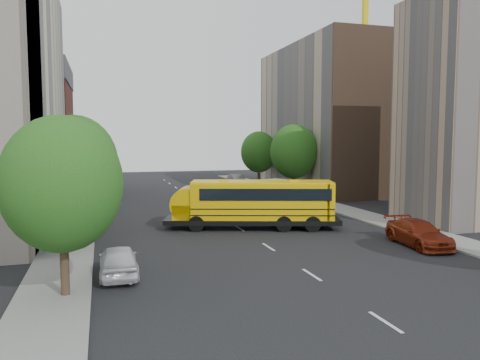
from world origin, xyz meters
name	(u,v)px	position (x,y,z in m)	size (l,w,h in m)	color
ground	(232,224)	(0.00, 0.00, 0.00)	(120.00, 120.00, 0.00)	black
sidewalk_left	(76,220)	(-11.50, 5.00, 0.06)	(3.00, 80.00, 0.12)	slate
sidewalk_right	(336,208)	(11.50, 5.00, 0.06)	(3.00, 80.00, 0.12)	slate
lane_markings	(205,206)	(0.00, 10.00, 0.01)	(0.15, 64.00, 0.01)	silver
building_left_redbrick	(27,139)	(-18.00, 28.00, 6.50)	(10.00, 15.00, 13.00)	maroon
building_right_near	(475,112)	(18.00, -4.50, 8.50)	(10.00, 7.00, 17.00)	tan
building_right_far	(327,119)	(18.00, 20.00, 9.00)	(10.00, 22.00, 18.00)	#B6A18D
building_right_sidewall	(376,114)	(18.00, 9.00, 9.00)	(10.10, 0.30, 18.00)	brown
tower_crane	(379,16)	(30.25, 28.00, 24.48)	(28.50, 1.20, 35.75)	yellow
street_tree_0	(62,184)	(-11.00, -14.00, 4.64)	(4.80, 4.80, 7.41)	#38281C
street_tree_1	(75,164)	(-11.00, -4.00, 4.95)	(5.12, 5.12, 7.90)	#38281C
street_tree_2	(85,156)	(-11.00, 14.00, 4.83)	(4.99, 4.99, 7.71)	#38281C
street_tree_4	(294,152)	(11.00, 14.00, 5.08)	(5.25, 5.25, 8.10)	#38281C
street_tree_5	(259,152)	(11.00, 26.00, 4.70)	(4.86, 4.86, 7.51)	#38281C
school_bus	(251,201)	(0.77, -2.09, 1.97)	(12.77, 6.40, 3.53)	black
safari_truck	(262,192)	(5.52, 8.96, 1.28)	(5.99, 3.78, 2.42)	black
parked_car_0	(119,261)	(-8.80, -11.58, 0.75)	(1.76, 4.38, 1.49)	silver
parked_car_1	(109,199)	(-8.80, 12.54, 0.70)	(1.48, 4.25, 1.40)	silver
parked_car_2	(108,189)	(-8.80, 21.58, 0.74)	(2.45, 5.31, 1.48)	black
parked_car_3	(419,233)	(8.80, -10.28, 0.77)	(2.14, 5.27, 1.53)	maroon
parked_car_4	(277,190)	(9.60, 15.60, 0.67)	(1.59, 3.94, 1.34)	#35395D
parked_car_5	(237,180)	(8.80, 29.14, 0.74)	(1.57, 4.51, 1.48)	gray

